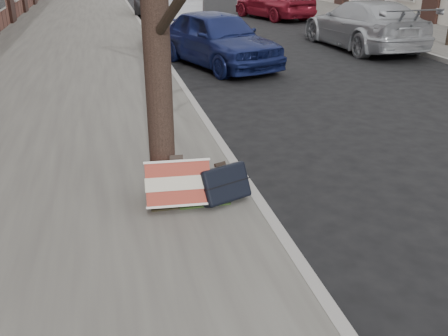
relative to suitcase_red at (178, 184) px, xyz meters
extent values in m
plane|color=black|center=(2.12, -0.86, -0.38)|extent=(120.00, 120.00, 0.00)
cube|color=slate|center=(-1.58, 14.14, -0.32)|extent=(5.00, 70.00, 0.12)
cube|color=#65625C|center=(9.92, 14.14, -0.32)|extent=(4.00, 70.00, 0.12)
cube|color=black|center=(0.12, 0.34, -0.25)|extent=(0.85, 0.85, 0.02)
cube|color=maroon|center=(0.00, 0.00, 0.00)|extent=(0.70, 0.41, 0.52)
cube|color=black|center=(0.50, -0.01, -0.04)|extent=(0.63, 0.50, 0.43)
imported|color=navy|center=(2.13, 7.54, 0.31)|extent=(2.84, 4.34, 1.37)
imported|color=#9EA0A5|center=(1.76, 11.12, 0.29)|extent=(2.20, 4.25, 1.33)
imported|color=#9DA0A5|center=(6.85, 9.02, 0.32)|extent=(2.13, 4.89, 1.40)
imported|color=maroon|center=(6.68, 16.72, 0.34)|extent=(2.84, 4.55, 1.44)
camera|label=1|loc=(-0.63, -4.73, 2.22)|focal=40.00mm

